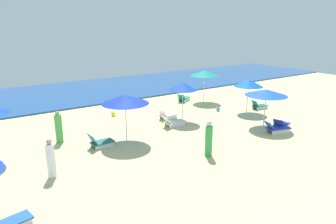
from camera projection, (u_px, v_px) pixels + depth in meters
ocean at (71, 93)px, 27.56m from camera, size 60.00×10.64×0.12m
lounge_chair_0_0 at (6, 223)px, 9.22m from camera, size 1.41×0.81×0.72m
umbrella_1 at (204, 73)px, 24.13m from camera, size 2.16×2.16×2.50m
lounge_chair_1_0 at (184, 98)px, 24.79m from camera, size 1.47×1.13×0.66m
umbrella_2 at (266, 92)px, 18.17m from camera, size 2.49×2.49×2.30m
lounge_chair_2_0 at (277, 128)px, 17.58m from camera, size 1.61×0.97×0.72m
lounge_chair_2_1 at (281, 125)px, 18.15m from camera, size 1.35×0.89×0.71m
umbrella_3 at (125, 99)px, 15.76m from camera, size 2.46×2.46×2.53m
lounge_chair_3_0 at (100, 142)px, 15.55m from camera, size 1.27×0.73×0.76m
umbrella_5 at (249, 83)px, 21.19m from camera, size 1.99×1.99×2.35m
lounge_chair_5_0 at (259, 106)px, 22.58m from camera, size 1.26×0.73×0.66m
umbrella_6 at (183, 86)px, 19.20m from camera, size 1.82×1.82×2.52m
lounge_chair_6_0 at (167, 115)px, 20.13m from camera, size 1.25×0.76×0.68m
lounge_chair_6_1 at (174, 122)px, 18.71m from camera, size 1.49×0.74×0.70m
beachgoer_0 at (51, 159)px, 12.34m from camera, size 0.48×0.48×1.65m
beachgoer_1 at (209, 139)px, 14.35m from camera, size 0.34×0.34×1.73m
beachgoer_3 at (59, 128)px, 16.02m from camera, size 0.46×0.46×1.71m
beach_ball_0 at (218, 109)px, 22.02m from camera, size 0.28×0.28×0.28m
beach_ball_1 at (113, 114)px, 20.82m from camera, size 0.31×0.31×0.31m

